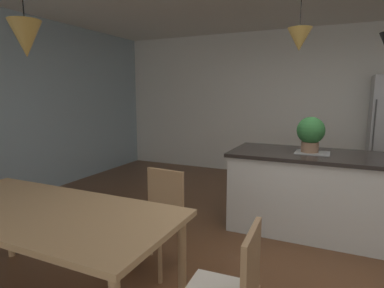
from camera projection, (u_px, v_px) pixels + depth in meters
name	position (u px, v px, depth m)	size (l,w,h in m)	color
ground_plane	(305.00, 267.00, 2.90)	(10.00, 8.40, 0.04)	brown
wall_back_kitchen	(327.00, 105.00, 5.61)	(10.00, 0.12, 2.70)	white
window_wall_left_glazing	(0.00, 108.00, 4.36)	(0.06, 8.40, 2.70)	#9EB7C6
dining_table	(42.00, 218.00, 2.24)	(2.00, 0.90, 0.75)	tan
chair_far_right	(158.00, 216.00, 2.82)	(0.43, 0.43, 0.87)	#A87F56
kitchen_island	(332.00, 194.00, 3.48)	(2.22, 0.89, 0.91)	silver
pendant_over_table	(26.00, 39.00, 2.22)	(0.23, 0.23, 0.89)	black
pendant_over_island_main	(299.00, 39.00, 3.39)	(0.26, 0.26, 0.69)	black
potted_plant_on_island	(311.00, 133.00, 3.48)	(0.30, 0.30, 0.40)	#8C664C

